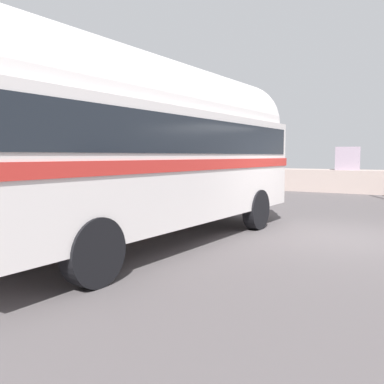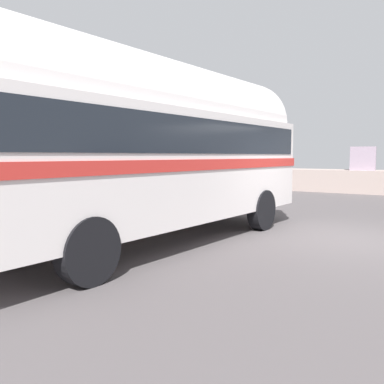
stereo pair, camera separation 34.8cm
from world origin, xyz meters
name	(u,v)px [view 2 (the right image)]	position (x,y,z in m)	size (l,w,h in m)	color
ground	(349,240)	(0.00, 0.00, 0.01)	(32.00, 26.00, 0.02)	#524C4E
vintage_coach	(154,143)	(-3.29, -2.45, 2.05)	(2.96, 8.72, 3.70)	black
second_coach	(60,147)	(-8.36, -0.61, 2.05)	(4.13, 8.89, 3.70)	black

